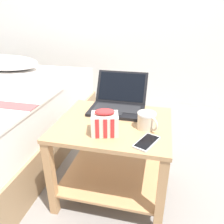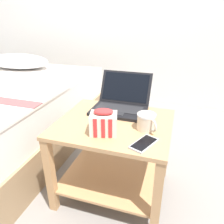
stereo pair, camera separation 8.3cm
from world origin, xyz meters
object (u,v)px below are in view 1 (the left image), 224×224
laptop (118,102)px  snack_bag (105,123)px  cell_phone (147,142)px  mug_front_left (147,120)px

laptop → snack_bag: 0.32m
snack_bag → laptop: bearing=89.5°
laptop → cell_phone: size_ratio=1.99×
laptop → mug_front_left: (0.20, -0.22, 0.01)m
mug_front_left → snack_bag: 0.23m
cell_phone → laptop: bearing=120.2°
mug_front_left → snack_bag: bearing=-153.5°
snack_bag → mug_front_left: bearing=26.5°
laptop → mug_front_left: 0.30m
mug_front_left → snack_bag: snack_bag is taller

